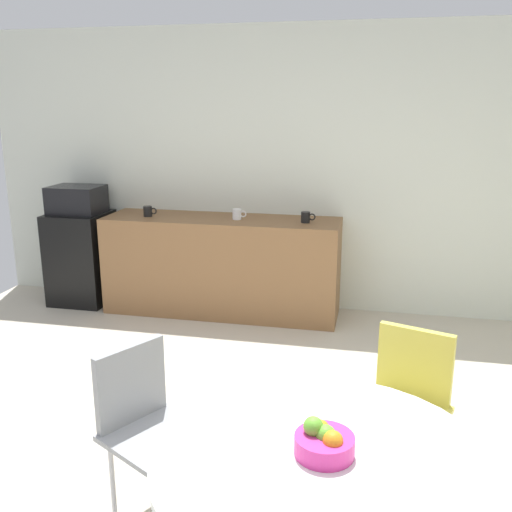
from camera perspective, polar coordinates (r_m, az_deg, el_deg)
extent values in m
plane|color=beige|center=(3.08, -5.73, -23.65)|extent=(6.00, 6.00, 0.00)
cube|color=silver|center=(5.36, 3.77, 8.44)|extent=(6.00, 0.10, 2.60)
cube|color=brown|center=(5.32, -3.42, -0.96)|extent=(2.17, 0.60, 0.90)
cube|color=black|center=(5.86, -17.06, -0.14)|extent=(0.54, 0.54, 0.89)
cube|color=black|center=(5.74, -17.50, 5.41)|extent=(0.48, 0.38, 0.26)
cylinder|color=white|center=(2.09, 6.84, -19.70)|extent=(1.19, 1.19, 0.03)
cylinder|color=silver|center=(2.94, 16.12, -21.12)|extent=(0.02, 0.02, 0.42)
cylinder|color=silver|center=(3.01, 9.99, -19.73)|extent=(0.02, 0.02, 0.42)
cylinder|color=silver|center=(3.19, 17.71, -18.03)|extent=(0.02, 0.02, 0.42)
cylinder|color=silver|center=(3.26, 12.11, -16.87)|extent=(0.02, 0.02, 0.42)
cube|color=#D8CC4C|center=(2.98, 14.27, -15.29)|extent=(0.53, 0.53, 0.03)
cube|color=#D8CC4C|center=(3.05, 15.60, -10.35)|extent=(0.37, 0.16, 0.38)
cylinder|color=silver|center=(2.89, -4.84, -21.18)|extent=(0.02, 0.02, 0.42)
cylinder|color=silver|center=(2.73, -10.08, -23.88)|extent=(0.02, 0.02, 0.42)
cylinder|color=silver|center=(3.09, -9.09, -18.69)|extent=(0.02, 0.02, 0.42)
cylinder|color=silver|center=(2.94, -14.17, -20.95)|extent=(0.02, 0.02, 0.42)
cube|color=gray|center=(2.78, -9.76, -17.38)|extent=(0.57, 0.57, 0.03)
cube|color=gray|center=(2.82, -12.42, -12.35)|extent=(0.22, 0.35, 0.38)
cylinder|color=#D8338C|center=(2.07, 6.86, -18.29)|extent=(0.21, 0.21, 0.07)
sphere|color=orange|center=(2.08, 6.41, -16.88)|extent=(0.07, 0.07, 0.07)
sphere|color=#66B233|center=(2.06, 6.97, -17.33)|extent=(0.07, 0.07, 0.07)
sphere|color=orange|center=(2.03, 7.70, -17.85)|extent=(0.07, 0.07, 0.07)
sphere|color=#66B233|center=(2.05, 6.99, -17.34)|extent=(0.07, 0.07, 0.07)
sphere|color=#66B233|center=(2.06, 5.76, -16.61)|extent=(0.07, 0.07, 0.07)
cylinder|color=black|center=(5.03, 4.97, 3.89)|extent=(0.08, 0.08, 0.09)
torus|color=black|center=(5.02, 5.63, 3.91)|extent=(0.06, 0.01, 0.06)
cylinder|color=white|center=(5.15, -1.93, 4.21)|extent=(0.08, 0.08, 0.09)
torus|color=white|center=(5.13, -1.30, 4.24)|extent=(0.06, 0.01, 0.06)
cylinder|color=black|center=(5.38, -10.79, 4.42)|extent=(0.08, 0.08, 0.09)
torus|color=black|center=(5.35, -10.22, 4.45)|extent=(0.06, 0.01, 0.06)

